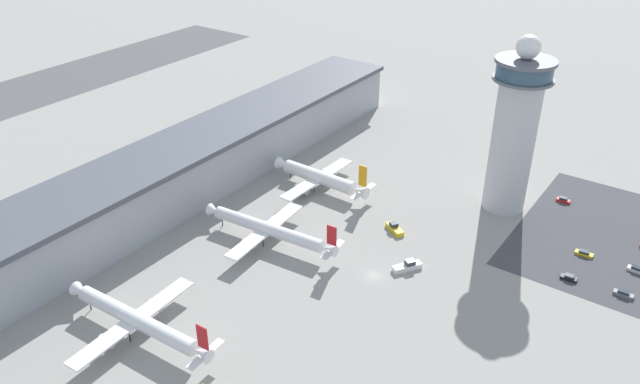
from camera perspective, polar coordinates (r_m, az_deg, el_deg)
ground_plane at (r=162.91m, az=4.93°, el=-7.62°), size 1000.00×1000.00×0.00m
terminal_building at (r=196.57m, az=-12.73°, el=1.79°), size 204.49×25.00×17.92m
control_tower at (r=188.22m, az=17.38°, el=5.47°), size 16.77×16.77×53.09m
parking_lot_surface at (r=195.05m, az=23.91°, el=-3.52°), size 64.00×40.00×0.01m
airplane_gate_alpha at (r=148.04m, az=-16.40°, el=-11.17°), size 34.69×42.66×12.15m
airplane_gate_bravo at (r=173.03m, az=-4.73°, el=-3.42°), size 32.01×42.76×11.88m
airplane_gate_charlie at (r=199.24m, az=-0.04°, el=1.32°), size 33.31×35.07×13.18m
service_truck_catering at (r=165.53m, az=8.01°, el=-6.76°), size 7.90×6.23×2.66m
service_truck_fuel at (r=180.45m, az=6.83°, el=-3.32°), size 5.49×7.09×2.51m
car_maroon_suv at (r=172.61m, az=25.99°, el=-8.36°), size 1.72×4.69×1.48m
car_green_van at (r=183.00m, az=26.97°, el=-6.35°), size 2.01×4.63×1.53m
car_silver_sedan at (r=207.77m, az=21.36°, el=-0.69°), size 1.94×4.10×1.57m
car_red_hatchback at (r=183.93m, az=22.99°, el=-5.19°), size 2.03×4.75×1.36m
car_grey_coupe at (r=172.90m, az=21.80°, el=-7.28°), size 2.05×4.18×1.38m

